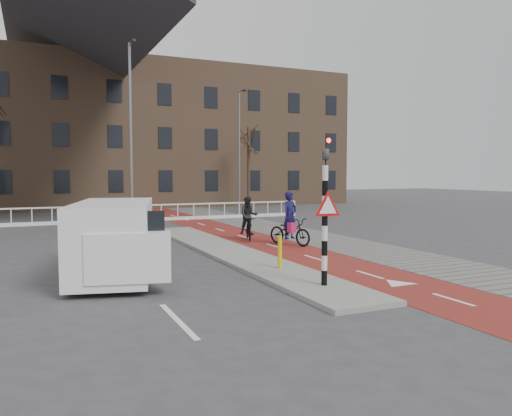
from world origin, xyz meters
name	(u,v)px	position (x,y,z in m)	size (l,w,h in m)	color
ground	(304,273)	(0.00, 0.00, 0.00)	(120.00, 120.00, 0.00)	#38383A
bike_lane	(227,232)	(1.50, 10.00, 0.01)	(2.50, 60.00, 0.01)	maroon
sidewalk	(280,229)	(4.30, 10.00, 0.01)	(3.00, 60.00, 0.01)	slate
curb_island	(230,252)	(-0.70, 4.00, 0.06)	(1.80, 16.00, 0.12)	gray
traffic_signal	(325,208)	(-0.60, -2.02, 1.99)	(0.80, 0.80, 3.68)	black
bollard	(280,252)	(-0.60, 0.36, 0.58)	(0.12, 0.12, 0.92)	#DABB0C
cyclist_near	(290,227)	(2.20, 4.98, 0.71)	(1.39, 2.15, 2.09)	black
cyclist_far	(249,222)	(1.27, 6.92, 0.77)	(0.98, 1.74, 1.82)	black
van	(114,238)	(-4.99, 1.52, 1.08)	(2.99, 5.07, 2.04)	white
railing	(72,219)	(-5.00, 17.00, 0.31)	(28.00, 0.10, 0.99)	silver
townhouse_row	(82,113)	(-3.00, 32.00, 7.81)	(46.00, 10.00, 15.90)	#7F6047
tree_right	(249,168)	(8.84, 24.35, 3.23)	(0.24, 0.24, 6.45)	#312215
streetlight_near	(131,140)	(-2.73, 11.29, 4.36)	(0.12, 0.12, 8.72)	slate
streetlight_right	(239,152)	(6.84, 21.43, 4.38)	(0.12, 0.12, 8.76)	slate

